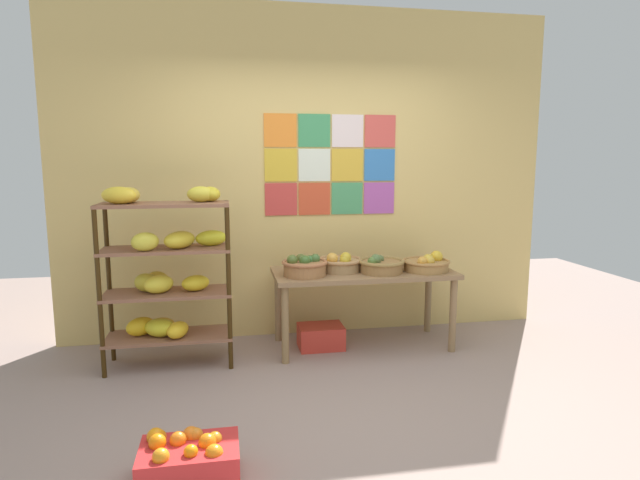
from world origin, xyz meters
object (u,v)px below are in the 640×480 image
Objects in this scene: fruit_basket_centre at (381,265)px; fruit_basket_back_right at (427,264)px; fruit_basket_back_left at (340,263)px; produce_crate_under_table at (321,336)px; display_table at (363,280)px; orange_crate_foreground at (189,460)px; banana_shelf_unit at (165,267)px; fruit_basket_left at (305,266)px.

fruit_basket_back_right reaches higher than fruit_basket_centre.
fruit_basket_back_right is at bearing -9.85° from fruit_basket_back_left.
display_table is at bearing -3.58° from produce_crate_under_table.
orange_crate_foreground is (-1.50, -1.64, -0.62)m from fruit_basket_centre.
banana_shelf_unit reaches higher than display_table.
fruit_basket_back_left is at bearing 159.00° from fruit_basket_centre.
display_table is 3.96× the size of fruit_basket_back_left.
banana_shelf_unit is 3.69× the size of produce_crate_under_table.
display_table reaches higher than orange_crate_foreground.
fruit_basket_left is 0.93× the size of fruit_basket_back_right.
produce_crate_under_table is at bearing 176.42° from display_table.
display_table is 4.09× the size of fruit_basket_left.
fruit_basket_back_left is 1.01× the size of produce_crate_under_table.
fruit_basket_back_right is at bearing -10.81° from display_table.
display_table is at bearing -7.28° from fruit_basket_back_left.
fruit_basket_back_left is 0.75m from fruit_basket_back_right.
banana_shelf_unit is 1.76m from orange_crate_foreground.
fruit_basket_centre is 0.96× the size of fruit_basket_back_right.
fruit_basket_centre reaches higher than produce_crate_under_table.
banana_shelf_unit is 3.51× the size of fruit_basket_back_right.
produce_crate_under_table is (-0.17, -0.00, -0.64)m from fruit_basket_back_left.
display_table is 0.25m from fruit_basket_back_left.
banana_shelf_unit is at bearing 98.72° from orange_crate_foreground.
produce_crate_under_table is 0.78× the size of orange_crate_foreground.
orange_crate_foreground is at bearing -81.28° from banana_shelf_unit.
fruit_basket_centre is at bearing 1.05° from banana_shelf_unit.
fruit_basket_back_left is (1.42, 0.16, -0.05)m from banana_shelf_unit.
banana_shelf_unit is 3.64× the size of fruit_basket_back_left.
fruit_basket_centre is 0.41m from fruit_basket_back_right.
fruit_basket_centre is 0.82m from produce_crate_under_table.
banana_shelf_unit is at bearing -177.98° from fruit_basket_left.
fruit_basket_centre is 1.01× the size of produce_crate_under_table.
produce_crate_under_table is (0.16, 0.12, -0.65)m from fruit_basket_left.
fruit_basket_left reaches higher than produce_crate_under_table.
fruit_basket_left reaches higher than fruit_basket_centre.
fruit_basket_centre is 0.79× the size of orange_crate_foreground.
fruit_basket_back_right is at bearing -0.35° from fruit_basket_centre.
fruit_basket_left is at bearing -159.89° from fruit_basket_back_left.
display_table is 0.56m from fruit_basket_back_right.
orange_crate_foreground is (-0.85, -1.65, -0.64)m from fruit_basket_left.
fruit_basket_back_left is 2.21m from orange_crate_foreground.
fruit_basket_back_right is at bearing 40.56° from orange_crate_foreground.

